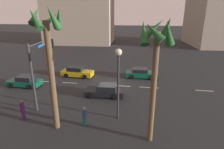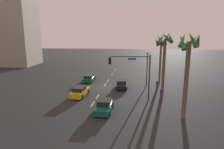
# 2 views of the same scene
# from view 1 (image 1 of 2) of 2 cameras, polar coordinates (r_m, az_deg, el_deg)

# --- Properties ---
(ground_plane) EXTENTS (220.00, 220.00, 0.00)m
(ground_plane) POSITION_cam_1_polar(r_m,az_deg,el_deg) (23.89, -0.79, -3.28)
(ground_plane) COLOR #232628
(lane_stripe_1) EXTENTS (2.07, 0.14, 0.01)m
(lane_stripe_1) POSITION_cam_1_polar(r_m,az_deg,el_deg) (24.82, 26.30, -4.43)
(lane_stripe_1) COLOR silver
(lane_stripe_1) RESTS_ON ground_plane
(lane_stripe_2) EXTENTS (2.32, 0.14, 0.01)m
(lane_stripe_2) POSITION_cam_1_polar(r_m,az_deg,el_deg) (23.63, 11.21, -3.89)
(lane_stripe_2) COLOR silver
(lane_stripe_2) RESTS_ON ground_plane
(lane_stripe_3) EXTENTS (1.98, 0.14, 0.01)m
(lane_stripe_3) POSITION_cam_1_polar(r_m,az_deg,el_deg) (23.68, 3.18, -3.49)
(lane_stripe_3) COLOR silver
(lane_stripe_3) RESTS_ON ground_plane
(lane_stripe_4) EXTENTS (1.97, 0.14, 0.01)m
(lane_stripe_4) POSITION_cam_1_polar(r_m,az_deg,el_deg) (25.25, -12.70, -2.50)
(lane_stripe_4) COLOR silver
(lane_stripe_4) RESTS_ON ground_plane
(lane_stripe_5) EXTENTS (1.96, 0.14, 0.01)m
(lane_stripe_5) POSITION_cam_1_polar(r_m,az_deg,el_deg) (26.49, -18.85, -2.07)
(lane_stripe_5) COLOR silver
(lane_stripe_5) RESTS_ON ground_plane
(car_0) EXTENTS (4.55, 2.01, 1.44)m
(car_0) POSITION_cam_1_polar(r_m,az_deg,el_deg) (27.35, -10.59, 0.74)
(car_0) COLOR gold
(car_0) RESTS_ON ground_plane
(car_1) EXTENTS (4.27, 2.01, 1.33)m
(car_1) POSITION_cam_1_polar(r_m,az_deg,el_deg) (20.76, -2.14, -4.94)
(car_1) COLOR black
(car_1) RESTS_ON ground_plane
(car_2) EXTENTS (4.06, 1.91, 1.37)m
(car_2) POSITION_cam_1_polar(r_m,az_deg,el_deg) (25.79, -24.96, -1.93)
(car_2) COLOR #0F5138
(car_2) RESTS_ON ground_plane
(car_3) EXTENTS (4.42, 2.02, 1.33)m
(car_3) POSITION_cam_1_polar(r_m,az_deg,el_deg) (26.80, 8.86, 0.37)
(car_3) COLOR #0F5138
(car_3) RESTS_ON ground_plane
(traffic_signal) EXTENTS (0.76, 5.70, 6.31)m
(traffic_signal) POSITION_cam_1_polar(r_m,az_deg,el_deg) (19.58, -20.99, 3.81)
(traffic_signal) COLOR #38383D
(traffic_signal) RESTS_ON ground_plane
(streetlamp) EXTENTS (0.56, 0.56, 6.16)m
(streetlamp) POSITION_cam_1_polar(r_m,az_deg,el_deg) (15.16, 1.94, 0.98)
(streetlamp) COLOR #2D2D33
(streetlamp) RESTS_ON ground_plane
(pedestrian_0) EXTENTS (0.50, 0.50, 1.63)m
(pedestrian_0) POSITION_cam_1_polar(r_m,az_deg,el_deg) (15.72, -8.35, -12.40)
(pedestrian_0) COLOR #1E7266
(pedestrian_0) RESTS_ON ground_plane
(pedestrian_1) EXTENTS (0.46, 0.46, 1.84)m
(pedestrian_1) POSITION_cam_1_polar(r_m,az_deg,el_deg) (17.93, -25.49, -9.63)
(pedestrian_1) COLOR #59266B
(pedestrian_1) RESTS_ON ground_plane
(palm_tree_1) EXTENTS (2.34, 2.47, 8.68)m
(palm_tree_1) POSITION_cam_1_polar(r_m,az_deg,el_deg) (12.06, 13.03, 6.63)
(palm_tree_1) COLOR brown
(palm_tree_1) RESTS_ON ground_plane
(palm_tree_2) EXTENTS (2.50, 2.53, 9.38)m
(palm_tree_2) POSITION_cam_1_polar(r_m,az_deg,el_deg) (13.99, -18.60, 8.66)
(palm_tree_2) COLOR brown
(palm_tree_2) RESTS_ON ground_plane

